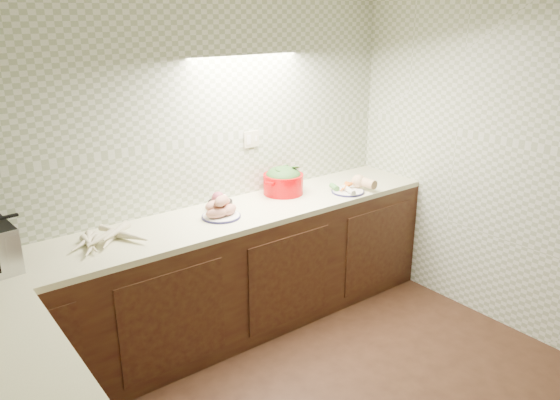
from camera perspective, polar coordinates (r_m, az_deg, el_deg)
room at (r=2.34m, az=10.83°, el=4.08°), size 3.60×3.60×2.60m
counter at (r=2.98m, az=-10.50°, el=-17.64°), size 3.60×3.60×0.90m
parsnip_pile at (r=3.41m, az=-17.97°, el=-4.02°), size 0.46×0.39×0.08m
sweet_potato_plate at (r=3.70m, az=-6.27°, el=-0.98°), size 0.26×0.26×0.16m
onion_bowl at (r=3.84m, az=-6.29°, el=-0.28°), size 0.17×0.17×0.13m
dutch_oven at (r=4.14m, az=0.34°, el=2.05°), size 0.38×0.37×0.21m
veg_plate at (r=4.25m, az=7.54°, el=1.50°), size 0.31×0.26×0.12m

